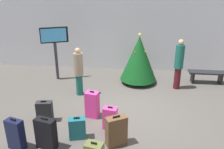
{
  "coord_description": "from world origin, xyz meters",
  "views": [
    {
      "loc": [
        0.4,
        -6.28,
        3.6
      ],
      "look_at": [
        -0.41,
        0.73,
        0.9
      ],
      "focal_mm": 36.67,
      "sensor_mm": 36.0,
      "label": 1
    }
  ],
  "objects_px": {
    "waiting_bench": "(207,75)",
    "suitcase_5": "(16,134)",
    "flight_info_kiosk": "(55,42)",
    "suitcase_6": "(46,134)",
    "holiday_tree": "(139,58)",
    "suitcase_0": "(45,111)",
    "suitcase_7": "(77,128)",
    "traveller_0": "(79,71)",
    "suitcase_4": "(92,105)",
    "suitcase_1": "(110,118)",
    "traveller_1": "(179,63)",
    "suitcase_2": "(116,131)"
  },
  "relations": [
    {
      "from": "traveller_0",
      "to": "flight_info_kiosk",
      "type": "bearing_deg",
      "value": 133.55
    },
    {
      "from": "suitcase_6",
      "to": "holiday_tree",
      "type": "bearing_deg",
      "value": 63.78
    },
    {
      "from": "waiting_bench",
      "to": "suitcase_6",
      "type": "relative_size",
      "value": 1.76
    },
    {
      "from": "suitcase_6",
      "to": "traveller_0",
      "type": "bearing_deg",
      "value": 88.97
    },
    {
      "from": "flight_info_kiosk",
      "to": "traveller_1",
      "type": "distance_m",
      "value": 4.85
    },
    {
      "from": "suitcase_1",
      "to": "suitcase_6",
      "type": "height_order",
      "value": "suitcase_6"
    },
    {
      "from": "flight_info_kiosk",
      "to": "suitcase_4",
      "type": "relative_size",
      "value": 2.6
    },
    {
      "from": "suitcase_0",
      "to": "traveller_0",
      "type": "bearing_deg",
      "value": 73.16
    },
    {
      "from": "traveller_0",
      "to": "traveller_1",
      "type": "distance_m",
      "value": 3.64
    },
    {
      "from": "suitcase_1",
      "to": "suitcase_4",
      "type": "relative_size",
      "value": 0.79
    },
    {
      "from": "flight_info_kiosk",
      "to": "suitcase_4",
      "type": "bearing_deg",
      "value": -53.86
    },
    {
      "from": "traveller_1",
      "to": "suitcase_4",
      "type": "xyz_separation_m",
      "value": [
        -2.77,
        -2.37,
        -0.61
      ]
    },
    {
      "from": "flight_info_kiosk",
      "to": "suitcase_4",
      "type": "distance_m",
      "value": 3.63
    },
    {
      "from": "suitcase_1",
      "to": "suitcase_5",
      "type": "relative_size",
      "value": 0.82
    },
    {
      "from": "suitcase_4",
      "to": "suitcase_5",
      "type": "distance_m",
      "value": 2.2
    },
    {
      "from": "waiting_bench",
      "to": "suitcase_1",
      "type": "bearing_deg",
      "value": -133.83
    },
    {
      "from": "waiting_bench",
      "to": "traveller_0",
      "type": "bearing_deg",
      "value": -161.42
    },
    {
      "from": "suitcase_2",
      "to": "suitcase_7",
      "type": "height_order",
      "value": "suitcase_2"
    },
    {
      "from": "traveller_0",
      "to": "suitcase_0",
      "type": "xyz_separation_m",
      "value": [
        -0.55,
        -1.82,
        -0.6
      ]
    },
    {
      "from": "flight_info_kiosk",
      "to": "suitcase_0",
      "type": "bearing_deg",
      "value": -77.01
    },
    {
      "from": "holiday_tree",
      "to": "suitcase_2",
      "type": "bearing_deg",
      "value": -96.91
    },
    {
      "from": "traveller_1",
      "to": "suitcase_4",
      "type": "height_order",
      "value": "traveller_1"
    },
    {
      "from": "suitcase_2",
      "to": "suitcase_7",
      "type": "bearing_deg",
      "value": 171.68
    },
    {
      "from": "suitcase_5",
      "to": "suitcase_7",
      "type": "relative_size",
      "value": 1.34
    },
    {
      "from": "traveller_0",
      "to": "suitcase_4",
      "type": "xyz_separation_m",
      "value": [
        0.75,
        -1.43,
        -0.51
      ]
    },
    {
      "from": "traveller_1",
      "to": "suitcase_7",
      "type": "distance_m",
      "value": 4.58
    },
    {
      "from": "holiday_tree",
      "to": "waiting_bench",
      "type": "distance_m",
      "value": 2.8
    },
    {
      "from": "suitcase_0",
      "to": "suitcase_6",
      "type": "xyz_separation_m",
      "value": [
        0.5,
        -1.12,
        0.09
      ]
    },
    {
      "from": "suitcase_5",
      "to": "suitcase_7",
      "type": "bearing_deg",
      "value": 22.66
    },
    {
      "from": "waiting_bench",
      "to": "suitcase_5",
      "type": "relative_size",
      "value": 1.78
    },
    {
      "from": "flight_info_kiosk",
      "to": "waiting_bench",
      "type": "distance_m",
      "value": 6.17
    },
    {
      "from": "holiday_tree",
      "to": "suitcase_4",
      "type": "height_order",
      "value": "holiday_tree"
    },
    {
      "from": "traveller_1",
      "to": "suitcase_7",
      "type": "relative_size",
      "value": 3.13
    },
    {
      "from": "traveller_0",
      "to": "suitcase_4",
      "type": "distance_m",
      "value": 1.7
    },
    {
      "from": "suitcase_2",
      "to": "suitcase_6",
      "type": "xyz_separation_m",
      "value": [
        -1.63,
        -0.3,
        0.01
      ]
    },
    {
      "from": "waiting_bench",
      "to": "traveller_1",
      "type": "distance_m",
      "value": 1.56
    },
    {
      "from": "suitcase_4",
      "to": "suitcase_6",
      "type": "bearing_deg",
      "value": -118.03
    },
    {
      "from": "traveller_0",
      "to": "suitcase_1",
      "type": "relative_size",
      "value": 2.61
    },
    {
      "from": "traveller_0",
      "to": "traveller_1",
      "type": "relative_size",
      "value": 0.91
    },
    {
      "from": "suitcase_1",
      "to": "suitcase_7",
      "type": "distance_m",
      "value": 0.93
    },
    {
      "from": "traveller_1",
      "to": "suitcase_6",
      "type": "relative_size",
      "value": 2.32
    },
    {
      "from": "suitcase_4",
      "to": "holiday_tree",
      "type": "bearing_deg",
      "value": 64.79
    },
    {
      "from": "suitcase_0",
      "to": "suitcase_7",
      "type": "xyz_separation_m",
      "value": [
        1.13,
        -0.68,
        -0.02
      ]
    },
    {
      "from": "suitcase_1",
      "to": "suitcase_4",
      "type": "distance_m",
      "value": 0.8
    },
    {
      "from": "flight_info_kiosk",
      "to": "suitcase_7",
      "type": "bearing_deg",
      "value": -64.21
    },
    {
      "from": "suitcase_0",
      "to": "suitcase_4",
      "type": "xyz_separation_m",
      "value": [
        1.3,
        0.38,
        0.09
      ]
    },
    {
      "from": "waiting_bench",
      "to": "traveller_0",
      "type": "xyz_separation_m",
      "value": [
        -4.77,
        -1.6,
        0.55
      ]
    },
    {
      "from": "suitcase_4",
      "to": "traveller_0",
      "type": "bearing_deg",
      "value": 117.62
    },
    {
      "from": "suitcase_1",
      "to": "suitcase_7",
      "type": "xyz_separation_m",
      "value": [
        -0.77,
        -0.53,
        -0.03
      ]
    },
    {
      "from": "holiday_tree",
      "to": "suitcase_7",
      "type": "xyz_separation_m",
      "value": [
        -1.48,
        -3.84,
        -0.74
      ]
    }
  ]
}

